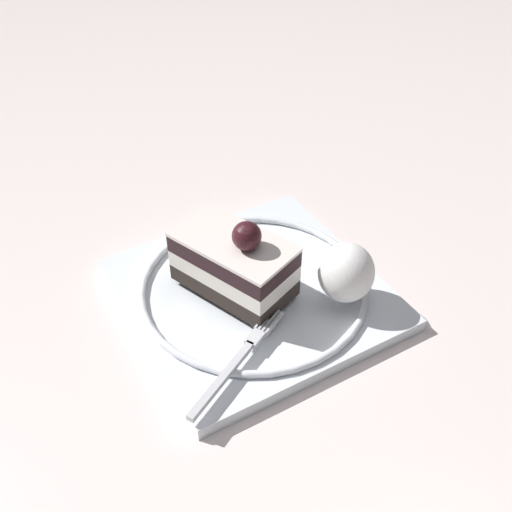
# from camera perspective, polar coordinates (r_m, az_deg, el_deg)

# --- Properties ---
(ground_plane) EXTENTS (2.40, 2.40, 0.00)m
(ground_plane) POSITION_cam_1_polar(r_m,az_deg,el_deg) (0.53, 0.75, -4.94)
(ground_plane) COLOR silver
(dessert_plate) EXTENTS (0.23, 0.23, 0.02)m
(dessert_plate) POSITION_cam_1_polar(r_m,az_deg,el_deg) (0.54, -0.00, -3.19)
(dessert_plate) COLOR white
(dessert_plate) RESTS_ON ground_plane
(cake_slice) EXTENTS (0.08, 0.11, 0.07)m
(cake_slice) POSITION_cam_1_polar(r_m,az_deg,el_deg) (0.51, -2.03, -0.60)
(cake_slice) COLOR black
(cake_slice) RESTS_ON dessert_plate
(whipped_cream_dollop) EXTENTS (0.05, 0.05, 0.05)m
(whipped_cream_dollop) POSITION_cam_1_polar(r_m,az_deg,el_deg) (0.51, 8.41, -1.53)
(whipped_cream_dollop) COLOR white
(whipped_cream_dollop) RESTS_ON dessert_plate
(fork) EXTENTS (0.12, 0.05, 0.00)m
(fork) POSITION_cam_1_polar(r_m,az_deg,el_deg) (0.47, -1.50, -9.39)
(fork) COLOR silver
(fork) RESTS_ON dessert_plate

